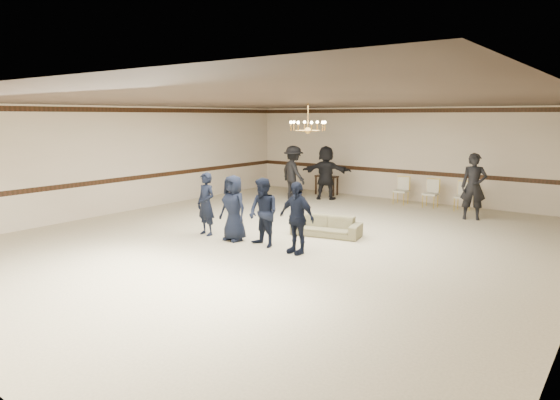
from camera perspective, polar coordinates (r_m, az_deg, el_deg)
The scene contains 16 objects.
room at distance 11.21m, azimuth 0.42°, elevation 3.18°, with size 12.01×14.01×3.21m.
chair_rail at distance 17.37m, azimuth 14.23°, elevation 3.27°, with size 12.00×0.02×0.14m, color #311A0E.
crown_molding at distance 17.27m, azimuth 14.53°, elevation 10.14°, with size 12.00×0.02×0.14m, color #311A0E.
chandelier at distance 11.95m, azimuth 3.31°, elevation 9.71°, with size 0.94×0.94×0.89m, color gold, non-canonical shape.
boy_a at distance 12.01m, azimuth -8.68°, elevation -0.46°, with size 0.57×0.37×1.55m, color black.
boy_b at distance 11.39m, azimuth -5.50°, elevation -0.95°, with size 0.76×0.49×1.55m, color black.
boy_c at distance 10.82m, azimuth -1.97°, elevation -1.49°, with size 0.75×0.59×1.55m, color black.
boy_d at distance 10.29m, azimuth 1.95°, elevation -2.08°, with size 0.91×0.38×1.55m, color black.
settee at distance 11.94m, azimuth 5.47°, elevation -3.05°, with size 1.68×0.66×0.49m, color #807D55.
adult_left at distance 16.97m, azimuth 1.58°, elevation 3.22°, with size 1.22×0.70×1.88m, color black.
adult_mid at distance 17.06m, azimuth 5.42°, elevation 3.22°, with size 1.75×0.56×1.88m, color black.
adult_right at distance 14.69m, azimuth 21.80°, elevation 1.48°, with size 0.69×0.45×1.88m, color black.
banquet_chair_left at distance 16.58m, azimuth 14.02°, elevation 1.06°, with size 0.44×0.44×0.90m, color beige, non-canonical shape.
banquet_chair_mid at distance 16.23m, azimuth 17.27°, elevation 0.72°, with size 0.44×0.44×0.90m, color beige, non-canonical shape.
banquet_chair_right at distance 15.93m, azimuth 20.66°, elevation 0.37°, with size 0.44×0.44×0.90m, color beige, non-canonical shape.
console_table at distance 18.12m, azimuth 5.50°, elevation 1.75°, with size 0.85×0.36×0.72m, color black.
Camera 1 is at (6.60, -8.97, 2.91)m, focal length 31.11 mm.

